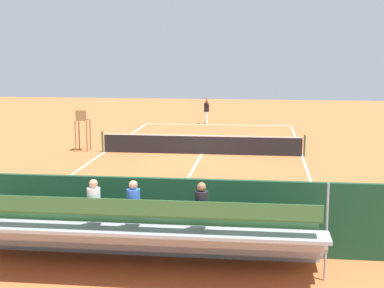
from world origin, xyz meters
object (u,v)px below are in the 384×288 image
object	(u,v)px
courtside_bench	(216,224)
tennis_net	(201,144)
tennis_ball_far	(231,129)
equipment_bag	(160,237)
tennis_ball_near	(184,128)
bleacher_stand	(139,233)
tennis_player	(207,109)
tennis_racket	(201,124)
umpire_chair	(82,126)

from	to	relation	value
courtside_bench	tennis_net	bearing A→B (deg)	-82.40
tennis_net	tennis_ball_far	xyz separation A→B (m)	(-1.04, -8.90, -0.47)
courtside_bench	equipment_bag	world-z (taller)	courtside_bench
tennis_ball_near	equipment_bag	bearing A→B (deg)	95.90
bleacher_stand	tennis_ball_far	distance (m)	24.30
tennis_net	bleacher_stand	xyz separation A→B (m)	(-0.06, 15.37, 0.43)
tennis_player	tennis_ball_near	bearing A→B (deg)	60.96
tennis_ball_far	bleacher_stand	bearing A→B (deg)	87.70
tennis_racket	equipment_bag	bearing A→B (deg)	93.26
courtside_bench	tennis_racket	bearing A→B (deg)	-83.15
tennis_player	tennis_ball_near	distance (m)	2.81
bleacher_stand	tennis_ball_near	bearing A→B (deg)	-84.96
courtside_bench	tennis_player	distance (m)	24.76
tennis_net	tennis_ball_near	distance (m)	9.30
bleacher_stand	tennis_player	bearing A→B (deg)	-88.11
tennis_net	courtside_bench	bearing A→B (deg)	97.60
courtside_bench	tennis_ball_near	bearing A→B (deg)	-80.18
tennis_player	tennis_ball_far	distance (m)	3.23
tennis_net	equipment_bag	world-z (taller)	tennis_net
tennis_net	courtside_bench	distance (m)	13.39
tennis_racket	bleacher_stand	bearing A→B (deg)	92.67
tennis_ball_far	courtside_bench	bearing A→B (deg)	91.90
umpire_chair	tennis_ball_far	bearing A→B (deg)	-129.71
umpire_chair	tennis_ball_near	world-z (taller)	umpire_chair
bleacher_stand	umpire_chair	distance (m)	16.77
bleacher_stand	tennis_player	world-z (taller)	bleacher_stand
equipment_bag	tennis_ball_far	distance (m)	22.31
umpire_chair	tennis_player	size ratio (longest dim) A/B	1.11
tennis_net	tennis_player	distance (m)	11.39
umpire_chair	tennis_ball_near	bearing A→B (deg)	-114.85
tennis_net	tennis_player	world-z (taller)	tennis_player
tennis_net	umpire_chair	distance (m)	6.26
tennis_player	tennis_ball_far	size ratio (longest dim) A/B	29.18
equipment_bag	tennis_ball_near	distance (m)	22.57
tennis_player	tennis_racket	distance (m)	1.07
equipment_bag	tennis_ball_near	world-z (taller)	equipment_bag
tennis_ball_near	tennis_racket	bearing A→B (deg)	-112.15
tennis_player	tennis_ball_far	bearing A→B (deg)	127.07
tennis_ball_near	tennis_player	bearing A→B (deg)	-119.04
umpire_chair	tennis_racket	xyz separation A→B (m)	(-5.02, -11.11, -1.30)
courtside_bench	tennis_ball_near	world-z (taller)	courtside_bench
tennis_racket	tennis_player	bearing A→B (deg)	-171.89
bleacher_stand	tennis_player	size ratio (longest dim) A/B	4.70
bleacher_stand	umpire_chair	world-z (taller)	bleacher_stand
tennis_net	tennis_racket	world-z (taller)	tennis_net
tennis_ball_near	umpire_chair	bearing A→B (deg)	65.15
tennis_player	tennis_ball_near	size ratio (longest dim) A/B	29.18
tennis_net	umpire_chair	size ratio (longest dim) A/B	4.81
courtside_bench	tennis_ball_far	xyz separation A→B (m)	(0.74, -22.17, -0.53)
tennis_racket	umpire_chair	bearing A→B (deg)	65.69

